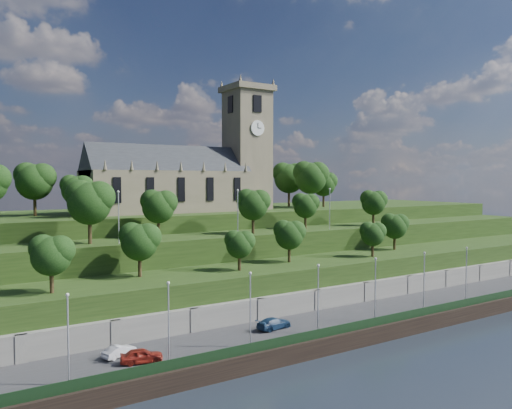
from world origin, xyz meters
TOP-DOWN VIEW (x-y plane):
  - ground at (0.00, 0.00)m, footprint 320.00×320.00m
  - promenade at (0.00, 6.00)m, footprint 160.00×12.00m
  - quay_wall at (0.00, -0.05)m, footprint 160.00×0.50m
  - fence at (0.00, 0.60)m, footprint 160.00×0.10m
  - retaining_wall at (0.00, 11.97)m, footprint 160.00×2.10m
  - embankment_lower at (0.00, 18.00)m, footprint 160.00×12.00m
  - embankment_upper at (0.00, 29.00)m, footprint 160.00×10.00m
  - hilltop at (0.00, 50.00)m, footprint 160.00×32.00m
  - church at (0.79, 45.98)m, footprint 38.60×12.35m
  - trees_lower at (-1.26, 18.29)m, footprint 67.13×8.83m
  - trees_upper at (-2.16, 28.17)m, footprint 62.14×8.20m
  - trees_hilltop at (5.74, 45.02)m, footprint 75.53×15.89m
  - lamp_posts_promenade at (-2.00, 2.50)m, footprint 60.36×0.36m
  - lamp_posts_upper at (0.00, 26.00)m, footprint 40.36×0.36m
  - car_left at (-24.28, 4.43)m, footprint 4.75×2.83m
  - car_middle at (-25.72, 7.47)m, footprint 4.07×2.60m
  - car_right at (-5.70, 6.90)m, footprint 5.21×2.68m

SIDE VIEW (x-z plane):
  - ground at x=0.00m, z-range 0.00..0.00m
  - promenade at x=0.00m, z-range 0.00..2.00m
  - quay_wall at x=0.00m, z-range 0.00..2.20m
  - retaining_wall at x=0.00m, z-range 0.00..5.00m
  - fence at x=0.00m, z-range 2.00..3.20m
  - car_middle at x=-25.72m, z-range 2.00..3.27m
  - car_right at x=-5.70m, z-range 2.00..3.45m
  - car_left at x=-24.28m, z-range 2.00..3.51m
  - embankment_lower at x=0.00m, z-range 0.00..8.00m
  - embankment_upper at x=0.00m, z-range 0.00..12.00m
  - lamp_posts_promenade at x=-2.00m, z-range 2.62..11.37m
  - hilltop at x=0.00m, z-range 0.00..15.00m
  - trees_lower at x=-1.26m, z-range 8.89..16.39m
  - lamp_posts_upper at x=0.00m, z-range 12.61..20.34m
  - trees_upper at x=-2.16m, z-range 12.84..22.12m
  - trees_hilltop at x=5.74m, z-range 16.22..26.73m
  - church at x=0.79m, z-range 8.72..36.32m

